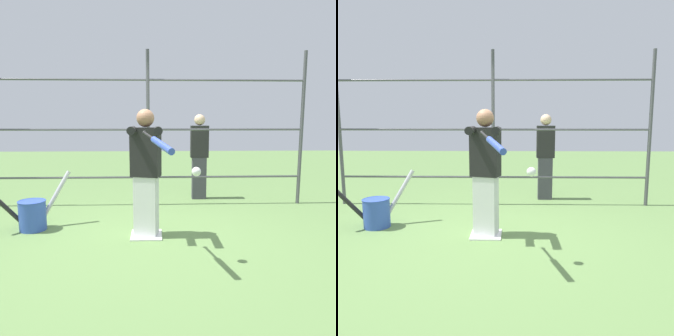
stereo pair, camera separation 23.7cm
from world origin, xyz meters
TOP-DOWN VIEW (x-y plane):
  - ground_plane at (0.00, 0.00)m, footprint 24.00×24.00m
  - home_plate at (0.00, 0.00)m, footprint 0.40×0.40m
  - fence_backstop at (0.00, -1.60)m, footprint 5.48×0.06m
  - batter at (0.00, 0.02)m, footprint 0.41×0.63m
  - baseball_bat_swinging at (-0.16, 0.93)m, footprint 0.32×0.84m
  - softball_in_flight at (-0.54, 0.84)m, footprint 0.10×0.10m
  - bat_bucket at (1.57, -0.31)m, footprint 1.02×0.61m
  - bystander_behind_fence at (-0.96, -2.04)m, footprint 0.33×0.21m

SIDE VIEW (x-z plane):
  - ground_plane at x=0.00m, z-range 0.00..0.00m
  - home_plate at x=0.00m, z-range 0.00..0.02m
  - bat_bucket at x=1.57m, z-range -0.16..0.61m
  - bystander_behind_fence at x=-0.96m, z-range 0.03..1.65m
  - batter at x=0.00m, z-range 0.07..1.70m
  - softball_in_flight at x=-0.54m, z-range 0.93..1.03m
  - baseball_bat_swinging at x=-0.16m, z-range 1.18..1.37m
  - fence_backstop at x=0.00m, z-range 0.00..2.68m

